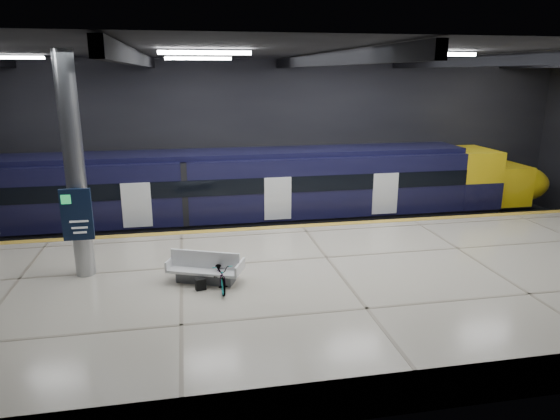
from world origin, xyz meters
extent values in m
plane|color=black|center=(0.00, 0.00, 0.00)|extent=(30.00, 30.00, 0.00)
cube|color=black|center=(0.00, 8.00, 4.00)|extent=(30.00, 0.10, 8.00)
cube|color=black|center=(0.00, -8.00, 4.00)|extent=(30.00, 0.10, 8.00)
cube|color=black|center=(0.00, 0.00, 8.00)|extent=(30.00, 16.00, 0.10)
cube|color=black|center=(-6.00, 0.00, 7.75)|extent=(0.25, 16.00, 0.40)
cube|color=black|center=(0.00, 0.00, 7.75)|extent=(0.25, 16.00, 0.40)
cube|color=black|center=(6.00, 0.00, 7.75)|extent=(0.25, 16.00, 0.40)
cube|color=white|center=(-4.00, -2.00, 7.88)|extent=(2.60, 0.18, 0.10)
cube|color=white|center=(3.00, -2.00, 7.88)|extent=(2.60, 0.18, 0.10)
cube|color=white|center=(-11.00, 4.00, 7.88)|extent=(2.60, 0.18, 0.10)
cube|color=white|center=(-4.00, 4.00, 7.88)|extent=(2.60, 0.18, 0.10)
cube|color=white|center=(3.00, 4.00, 7.88)|extent=(2.60, 0.18, 0.10)
cube|color=white|center=(10.00, 4.00, 7.88)|extent=(2.60, 0.18, 0.10)
cube|color=beige|center=(0.00, -2.50, 0.55)|extent=(30.00, 11.00, 1.10)
cube|color=gold|center=(0.00, 2.75, 1.11)|extent=(30.00, 0.40, 0.01)
cube|color=gray|center=(0.00, 4.78, 0.08)|extent=(30.00, 0.08, 0.16)
cube|color=gray|center=(0.00, 6.22, 0.08)|extent=(30.00, 0.08, 0.16)
cube|color=black|center=(-3.79, 5.50, 0.55)|extent=(24.00, 2.58, 0.80)
cube|color=black|center=(-3.79, 5.50, 2.33)|extent=(24.00, 2.80, 2.75)
cube|color=black|center=(-3.79, 5.50, 3.82)|extent=(24.00, 2.30, 0.24)
cube|color=black|center=(-3.79, 4.09, 2.60)|extent=(24.00, 0.04, 0.70)
cube|color=white|center=(-0.79, 4.08, 2.00)|extent=(1.20, 0.05, 1.90)
cube|color=yellow|center=(9.21, 5.50, 2.33)|extent=(2.00, 2.80, 2.75)
ellipsoid|color=yellow|center=(11.81, 5.50, 1.85)|extent=(3.60, 2.52, 1.90)
cube|color=black|center=(9.51, 5.50, 2.50)|extent=(1.60, 2.38, 0.80)
cube|color=#595B60|center=(-4.25, -2.34, 1.26)|extent=(1.83, 1.18, 0.33)
cube|color=white|center=(-4.25, -2.34, 1.52)|extent=(2.38, 1.70, 0.09)
cube|color=white|center=(-4.25, -2.34, 1.82)|extent=(2.06, 0.92, 0.55)
cube|color=white|center=(-5.27, -1.93, 1.65)|extent=(0.42, 0.89, 0.33)
cube|color=white|center=(-3.24, -2.76, 1.65)|extent=(0.42, 0.89, 0.33)
imported|color=#99999E|center=(-3.83, -2.92, 1.54)|extent=(0.71, 1.70, 0.87)
cube|color=black|center=(-4.43, -2.92, 1.28)|extent=(0.34, 0.25, 0.35)
cylinder|color=#9EA0A5|center=(-8.00, -1.00, 4.55)|extent=(0.60, 0.60, 6.90)
cube|color=#0D1932|center=(-8.00, -1.42, 3.20)|extent=(0.90, 0.12, 1.60)
camera|label=1|loc=(-4.67, -16.79, 7.34)|focal=32.00mm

